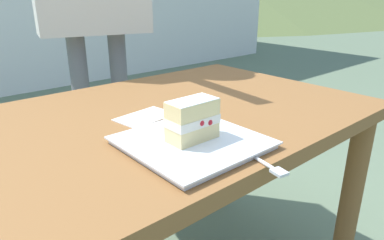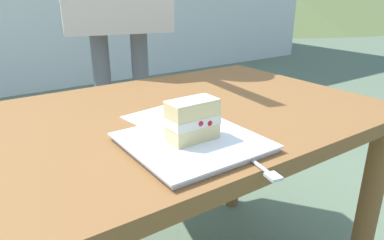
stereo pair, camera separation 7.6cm
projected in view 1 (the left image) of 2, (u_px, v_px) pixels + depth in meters
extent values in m
cylinder|color=brown|center=(215.00, 143.00, 1.71)|extent=(0.07, 0.07, 0.67)
cylinder|color=brown|center=(350.00, 203.00, 1.23)|extent=(0.07, 0.07, 0.67)
cube|color=brown|center=(142.00, 125.00, 0.96)|extent=(1.37, 0.80, 0.04)
cube|color=white|center=(192.00, 143.00, 0.78)|extent=(0.27, 0.27, 0.01)
cube|color=white|center=(192.00, 140.00, 0.78)|extent=(0.28, 0.28, 0.00)
cube|color=#EAD18C|center=(192.00, 132.00, 0.78)|extent=(0.11, 0.06, 0.04)
cube|color=white|center=(192.00, 120.00, 0.77)|extent=(0.11, 0.06, 0.02)
sphere|color=#B21923|center=(201.00, 123.00, 0.75)|extent=(0.01, 0.01, 0.01)
sphere|color=#B21923|center=(209.00, 122.00, 0.76)|extent=(0.01, 0.01, 0.01)
sphere|color=#B21923|center=(180.00, 119.00, 0.78)|extent=(0.02, 0.02, 0.02)
cube|color=#EAD18C|center=(192.00, 108.00, 0.76)|extent=(0.11, 0.06, 0.04)
cube|color=white|center=(192.00, 100.00, 0.75)|extent=(0.11, 0.06, 0.00)
cylinder|color=silver|center=(251.00, 155.00, 0.73)|extent=(0.03, 0.14, 0.01)
cube|color=silver|center=(279.00, 172.00, 0.66)|extent=(0.03, 0.03, 0.01)
cube|color=silver|center=(144.00, 117.00, 0.96)|extent=(0.17, 0.12, 0.00)
cylinder|color=slate|center=(85.00, 127.00, 1.64)|extent=(0.08, 0.08, 0.86)
cylinder|color=slate|center=(122.00, 121.00, 1.72)|extent=(0.08, 0.08, 0.86)
cube|color=black|center=(90.00, 3.00, 12.69)|extent=(4.78, 2.25, 0.60)
cylinder|color=black|center=(53.00, 14.00, 11.44)|extent=(0.64, 0.31, 0.61)
cylinder|color=black|center=(44.00, 12.00, 12.66)|extent=(0.64, 0.31, 0.61)
cylinder|color=black|center=(136.00, 11.00, 12.93)|extent=(0.64, 0.31, 0.61)
cylinder|color=black|center=(121.00, 9.00, 14.14)|extent=(0.64, 0.31, 0.61)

